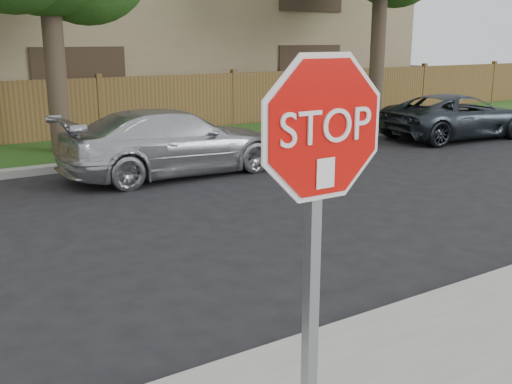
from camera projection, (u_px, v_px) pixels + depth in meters
stop_sign at (319, 191)px, 2.98m from camera, size 1.01×0.13×2.55m
sedan_right at (174, 142)px, 11.51m from camera, size 4.38×1.79×1.27m
sedan_far_right at (457, 116)px, 15.75m from camera, size 4.34×2.33×1.16m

